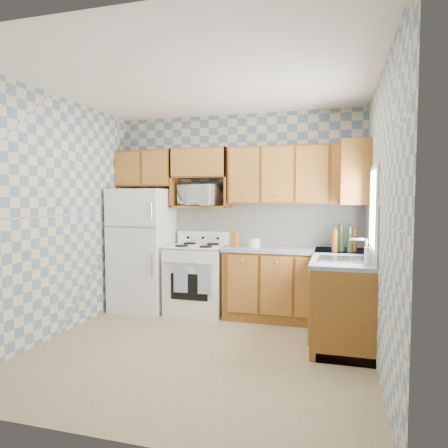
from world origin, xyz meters
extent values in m
plane|color=#78664C|center=(0.00, 0.00, 0.00)|extent=(3.40, 3.40, 0.00)
cube|color=slate|center=(0.00, 1.60, 1.35)|extent=(3.40, 0.02, 2.70)
cube|color=slate|center=(1.70, 0.00, 1.35)|extent=(0.02, 3.20, 2.70)
cube|color=white|center=(0.40, 1.59, 1.20)|extent=(2.60, 0.02, 0.56)
cube|color=white|center=(1.69, 0.80, 1.20)|extent=(0.02, 1.60, 0.56)
cube|color=silver|center=(-1.27, 1.25, 0.84)|extent=(0.75, 0.70, 1.68)
cube|color=silver|center=(-0.47, 1.28, 0.45)|extent=(0.76, 0.65, 0.90)
cube|color=silver|center=(-0.47, 1.28, 0.91)|extent=(0.76, 0.65, 0.02)
cube|color=silver|center=(-0.47, 1.55, 1.00)|extent=(0.76, 0.08, 0.17)
cube|color=navy|center=(-0.58, 0.93, 0.54)|extent=(0.18, 0.02, 0.38)
cube|color=navy|center=(-0.25, 0.93, 0.54)|extent=(0.18, 0.02, 0.38)
cube|color=#5E2E15|center=(0.82, 1.30, 0.44)|extent=(1.75, 0.60, 0.88)
cube|color=#5E2E15|center=(1.40, 0.80, 0.44)|extent=(0.60, 1.60, 0.88)
cube|color=slate|center=(0.82, 1.30, 0.90)|extent=(1.77, 0.63, 0.04)
cube|color=slate|center=(1.40, 0.80, 0.90)|extent=(0.63, 1.60, 0.04)
cube|color=#5E2E15|center=(0.82, 1.44, 1.85)|extent=(1.75, 0.33, 0.74)
cube|color=#5E2E15|center=(-1.29, 1.44, 1.97)|extent=(0.82, 0.33, 0.50)
cube|color=#5E2E15|center=(1.53, 1.25, 1.85)|extent=(0.33, 0.70, 0.74)
cube|color=#5E2E15|center=(-0.47, 1.44, 1.44)|extent=(0.80, 0.33, 0.03)
imported|color=silver|center=(-0.49, 1.44, 1.60)|extent=(0.60, 0.48, 0.29)
cube|color=#B7B7BC|center=(1.40, 0.45, 0.93)|extent=(0.48, 0.40, 0.03)
cube|color=silver|center=(1.69, 0.45, 1.45)|extent=(0.02, 0.66, 0.86)
cylinder|color=black|center=(1.39, 1.15, 1.08)|extent=(0.07, 0.07, 0.32)
cylinder|color=black|center=(1.49, 1.09, 1.07)|extent=(0.07, 0.07, 0.30)
cylinder|color=#632F12|center=(1.54, 1.19, 1.06)|extent=(0.07, 0.07, 0.28)
cylinder|color=#632F12|center=(1.32, 1.07, 1.05)|extent=(0.07, 0.07, 0.26)
cube|color=brown|center=(0.05, 1.24, 1.02)|extent=(0.11, 0.11, 0.21)
cylinder|color=silver|center=(1.37, 1.23, 1.01)|extent=(0.14, 0.14, 0.17)
cylinder|color=beige|center=(1.62, 0.20, 1.01)|extent=(0.06, 0.06, 0.17)
camera|label=1|loc=(1.32, -3.78, 1.55)|focal=32.00mm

